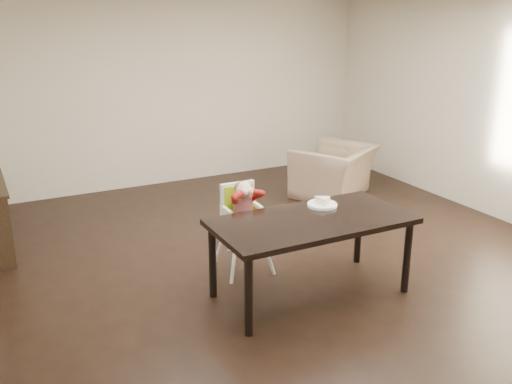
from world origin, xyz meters
TOP-DOWN VIEW (x-y plane):
  - ground at (0.00, 0.00)m, footprint 7.00×7.00m
  - room_walls at (0.00, 0.00)m, footprint 6.02×7.02m
  - dining_table at (-0.20, -0.52)m, footprint 1.80×0.90m
  - high_chair at (-0.52, 0.25)m, footprint 0.41×0.41m
  - plate at (0.08, -0.27)m, footprint 0.33×0.33m
  - armchair at (1.68, 1.84)m, footprint 1.28×1.14m

SIDE VIEW (x-z plane):
  - ground at x=0.00m, z-range 0.00..0.00m
  - armchair at x=1.68m, z-range 0.00..0.94m
  - high_chair at x=-0.52m, z-range 0.19..1.14m
  - dining_table at x=-0.20m, z-range 0.30..1.05m
  - plate at x=0.08m, z-range 0.74..0.82m
  - room_walls at x=0.00m, z-range 0.50..3.21m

